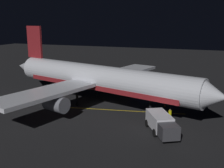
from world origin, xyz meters
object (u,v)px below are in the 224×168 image
(traffic_cone_near_left, at_px, (132,95))
(baggage_truck, at_px, (161,124))
(airliner, at_px, (97,79))
(ground_crew_worker, at_px, (170,115))
(traffic_cone_near_right, at_px, (165,105))
(catering_truck, at_px, (147,87))

(traffic_cone_near_left, bearing_deg, baggage_truck, 27.84)
(airliner, height_order, ground_crew_worker, airliner)
(airliner, xyz_separation_m, traffic_cone_near_right, (-2.42, 10.22, -3.83))
(airliner, distance_m, baggage_truck, 14.18)
(baggage_truck, height_order, traffic_cone_near_right, baggage_truck)
(catering_truck, distance_m, traffic_cone_near_right, 7.57)
(traffic_cone_near_left, height_order, traffic_cone_near_right, same)
(traffic_cone_near_left, bearing_deg, traffic_cone_near_right, 57.07)
(catering_truck, bearing_deg, traffic_cone_near_left, -44.27)
(traffic_cone_near_right, bearing_deg, catering_truck, -145.46)
(catering_truck, xyz_separation_m, ground_crew_worker, (12.21, 5.90, -0.41))
(ground_crew_worker, relative_size, traffic_cone_near_left, 3.16)
(airliner, height_order, traffic_cone_near_left, airliner)
(airliner, height_order, traffic_cone_near_right, airliner)
(traffic_cone_near_right, bearing_deg, ground_crew_worker, 15.27)
(baggage_truck, bearing_deg, ground_crew_worker, 174.67)
(ground_crew_worker, xyz_separation_m, traffic_cone_near_left, (-10.11, -7.94, -0.64))
(traffic_cone_near_right, bearing_deg, airliner, -76.69)
(ground_crew_worker, bearing_deg, airliner, -106.96)
(catering_truck, bearing_deg, ground_crew_worker, 25.78)
(catering_truck, xyz_separation_m, traffic_cone_near_left, (2.10, -2.05, -1.04))
(ground_crew_worker, relative_size, traffic_cone_near_right, 3.16)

